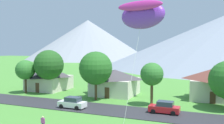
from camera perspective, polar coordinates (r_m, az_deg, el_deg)
road_strip at (r=35.53m, az=9.09°, el=-11.68°), size 160.00×6.40×0.08m
mountain_east_ridge at (r=194.28m, az=-5.51°, el=5.12°), size 94.27×94.27×30.05m
house_leftmost at (r=48.60m, az=0.68°, el=-4.52°), size 8.53×8.29×4.92m
house_left_center at (r=56.13m, az=-14.14°, el=-3.73°), size 8.02×8.55×4.59m
house_rightmost at (r=47.50m, az=22.10°, el=-4.59°), size 7.87×7.68×5.51m
tree_near_left at (r=43.51m, az=-3.74°, el=-1.42°), size 5.83×5.83×8.53m
tree_right_of_center at (r=39.92m, az=9.10°, el=-2.80°), size 3.65×3.65×6.85m
tree_near_right at (r=52.96m, az=-19.17°, el=-1.72°), size 3.94×3.94×6.70m
tree_far_right at (r=51.25m, az=-14.24°, el=-0.64°), size 5.94×5.94×8.71m
parked_car_white_west_end at (r=38.62m, az=-9.03°, el=-9.19°), size 4.22×2.12×1.68m
parked_car_red_mid_west at (r=36.03m, az=11.91°, el=-10.14°), size 4.20×2.08×1.68m
kite_flyer_with_kite at (r=21.94m, az=6.87°, el=10.56°), size 4.38×5.94×13.36m
watcher_person at (r=29.37m, az=-15.51°, el=-13.31°), size 0.56×0.24×1.68m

